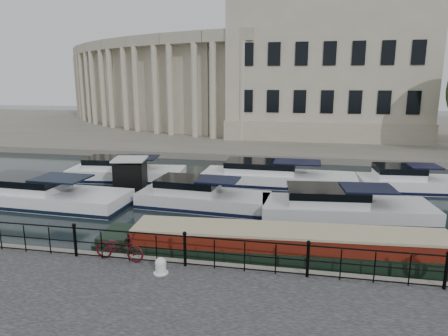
{
  "coord_description": "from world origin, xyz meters",
  "views": [
    {
      "loc": [
        3.62,
        -14.11,
        6.65
      ],
      "look_at": [
        0.5,
        2.0,
        3.0
      ],
      "focal_mm": 32.0,
      "sensor_mm": 36.0,
      "label": 1
    }
  ],
  "objects_px": {
    "harbour_hut": "(131,177)",
    "mooring_bollard": "(161,266)",
    "narrowboat": "(288,250)",
    "bicycle": "(119,247)"
  },
  "relations": [
    {
      "from": "bicycle",
      "to": "harbour_hut",
      "type": "relative_size",
      "value": 0.63
    },
    {
      "from": "narrowboat",
      "to": "bicycle",
      "type": "bearing_deg",
      "value": -161.19
    },
    {
      "from": "harbour_hut",
      "to": "mooring_bollard",
      "type": "bearing_deg",
      "value": -72.77
    },
    {
      "from": "narrowboat",
      "to": "harbour_hut",
      "type": "bearing_deg",
      "value": 138.53
    },
    {
      "from": "mooring_bollard",
      "to": "narrowboat",
      "type": "bearing_deg",
      "value": 37.26
    },
    {
      "from": "bicycle",
      "to": "harbour_hut",
      "type": "xyz_separation_m",
      "value": [
        -3.9,
        9.76,
        -0.08
      ]
    },
    {
      "from": "bicycle",
      "to": "narrowboat",
      "type": "distance_m",
      "value": 6.15
    },
    {
      "from": "mooring_bollard",
      "to": "harbour_hut",
      "type": "relative_size",
      "value": 0.19
    },
    {
      "from": "mooring_bollard",
      "to": "narrowboat",
      "type": "relative_size",
      "value": 0.04
    },
    {
      "from": "bicycle",
      "to": "narrowboat",
      "type": "bearing_deg",
      "value": -62.63
    }
  ]
}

